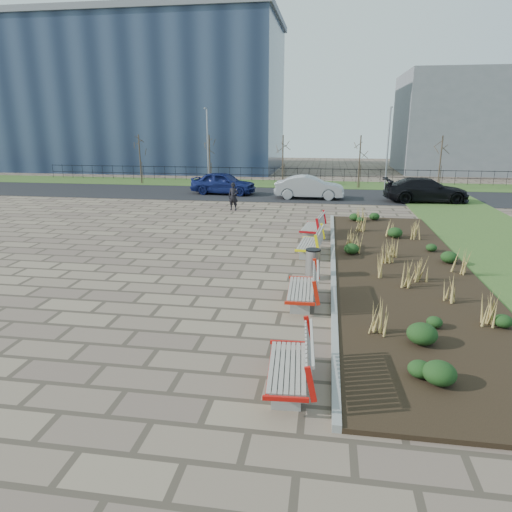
% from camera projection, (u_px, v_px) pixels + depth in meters
% --- Properties ---
extents(ground, '(120.00, 120.00, 0.00)m').
position_uv_depth(ground, '(181.00, 319.00, 11.79)').
color(ground, '#776652').
rests_on(ground, ground).
extents(planting_bed, '(4.50, 18.00, 0.10)m').
position_uv_depth(planting_bed, '(402.00, 270.00, 15.60)').
color(planting_bed, black).
rests_on(planting_bed, ground).
extents(planting_curb, '(0.16, 18.00, 0.15)m').
position_uv_depth(planting_curb, '(333.00, 266.00, 15.93)').
color(planting_curb, gray).
rests_on(planting_curb, ground).
extents(grass_verge_far, '(80.00, 5.00, 0.04)m').
position_uv_depth(grass_verge_far, '(284.00, 184.00, 38.36)').
color(grass_verge_far, '#33511E').
rests_on(grass_verge_far, ground).
extents(road, '(80.00, 7.00, 0.02)m').
position_uv_depth(road, '(276.00, 194.00, 32.67)').
color(road, black).
rests_on(road, ground).
extents(bench_a, '(1.02, 2.15, 1.00)m').
position_uv_depth(bench_a, '(287.00, 364.00, 8.57)').
color(bench_a, red).
rests_on(bench_a, ground).
extents(bench_b, '(0.96, 2.12, 1.00)m').
position_uv_depth(bench_b, '(301.00, 287.00, 12.63)').
color(bench_b, red).
rests_on(bench_b, ground).
extents(bench_c, '(1.08, 2.17, 1.00)m').
position_uv_depth(bench_c, '(309.00, 242.00, 17.46)').
color(bench_c, '#FFEE0D').
rests_on(bench_c, ground).
extents(bench_d, '(1.15, 2.20, 1.00)m').
position_uv_depth(bench_d, '(312.00, 225.00, 20.32)').
color(bench_d, '#B50C12').
rests_on(bench_d, ground).
extents(litter_bin, '(0.47, 0.47, 0.97)m').
position_uv_depth(litter_bin, '(313.00, 264.00, 14.73)').
color(litter_bin, '#B2B2B7').
rests_on(litter_bin, ground).
extents(pedestrian, '(0.63, 0.45, 1.61)m').
position_uv_depth(pedestrian, '(233.00, 197.00, 26.49)').
color(pedestrian, black).
rests_on(pedestrian, ground).
extents(car_blue, '(4.81, 2.40, 1.57)m').
position_uv_depth(car_blue, '(223.00, 183.00, 32.62)').
color(car_blue, navy).
rests_on(car_blue, road).
extents(car_silver, '(4.62, 1.65, 1.52)m').
position_uv_depth(car_silver, '(309.00, 187.00, 30.63)').
color(car_silver, '#93969A').
rests_on(car_silver, road).
extents(car_black, '(5.45, 2.59, 1.53)m').
position_uv_depth(car_black, '(426.00, 190.00, 29.26)').
color(car_black, black).
rests_on(car_black, road).
extents(tree_a, '(1.40, 1.40, 4.00)m').
position_uv_depth(tree_a, '(140.00, 159.00, 38.15)').
color(tree_a, '#4C3D2D').
rests_on(tree_a, grass_verge_far).
extents(tree_b, '(1.40, 1.40, 4.00)m').
position_uv_depth(tree_b, '(210.00, 160.00, 37.27)').
color(tree_b, '#4C3D2D').
rests_on(tree_b, grass_verge_far).
extents(tree_c, '(1.40, 1.40, 4.00)m').
position_uv_depth(tree_c, '(283.00, 161.00, 36.38)').
color(tree_c, '#4C3D2D').
rests_on(tree_c, grass_verge_far).
extents(tree_d, '(1.40, 1.40, 4.00)m').
position_uv_depth(tree_d, '(359.00, 162.00, 35.49)').
color(tree_d, '#4C3D2D').
rests_on(tree_d, grass_verge_far).
extents(tree_e, '(1.40, 1.40, 4.00)m').
position_uv_depth(tree_e, '(440.00, 163.00, 34.60)').
color(tree_e, '#4C3D2D').
rests_on(tree_e, grass_verge_far).
extents(lamp_west, '(0.24, 0.60, 6.00)m').
position_uv_depth(lamp_west, '(208.00, 148.00, 36.51)').
color(lamp_west, gray).
rests_on(lamp_west, grass_verge_far).
extents(lamp_east, '(0.24, 0.60, 6.00)m').
position_uv_depth(lamp_east, '(388.00, 149.00, 34.44)').
color(lamp_east, gray).
rests_on(lamp_east, grass_verge_far).
extents(railing_fence, '(44.00, 0.10, 1.20)m').
position_uv_depth(railing_fence, '(286.00, 175.00, 39.61)').
color(railing_fence, black).
rests_on(railing_fence, grass_verge_far).
extents(building_glass, '(40.00, 14.00, 15.00)m').
position_uv_depth(building_glass, '(99.00, 100.00, 50.93)').
color(building_glass, '#192338').
rests_on(building_glass, ground).
extents(building_grey, '(18.00, 12.00, 10.00)m').
position_uv_depth(building_grey, '(490.00, 123.00, 47.31)').
color(building_grey, slate).
rests_on(building_grey, ground).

